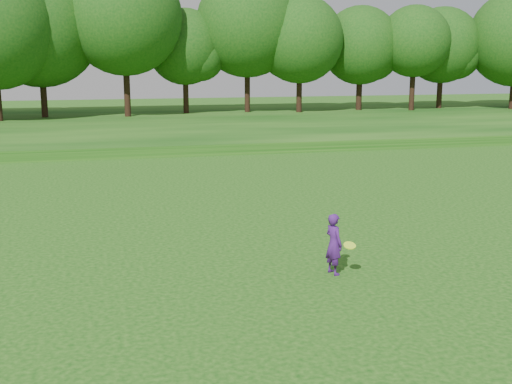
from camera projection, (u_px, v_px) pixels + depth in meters
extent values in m
plane|color=#0E440D|center=(181.00, 273.00, 15.91)|extent=(140.00, 140.00, 0.00)
cube|color=#0E440D|center=(126.00, 125.00, 48.20)|extent=(130.00, 30.00, 0.60)
cube|color=gray|center=(136.00, 155.00, 34.94)|extent=(130.00, 1.60, 0.04)
imported|color=#481870|center=(334.00, 244.00, 15.72)|extent=(0.51, 0.64, 1.53)
cylinder|color=#C9FF28|center=(350.00, 246.00, 15.42)|extent=(0.30, 0.29, 0.13)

